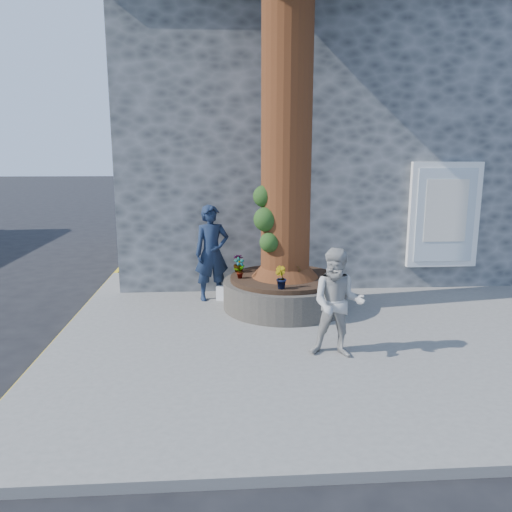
{
  "coord_description": "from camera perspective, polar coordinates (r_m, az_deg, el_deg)",
  "views": [
    {
      "loc": [
        -0.36,
        -6.98,
        2.98
      ],
      "look_at": [
        0.21,
        1.35,
        1.25
      ],
      "focal_mm": 35.0,
      "sensor_mm": 36.0,
      "label": 1
    }
  ],
  "objects": [
    {
      "name": "ground",
      "position": [
        7.6,
        -0.93,
        -11.38
      ],
      "size": [
        120.0,
        120.0,
        0.0
      ],
      "primitive_type": "plane",
      "color": "black",
      "rests_on": "ground"
    },
    {
      "name": "pavement",
      "position": [
        8.7,
        8.72,
        -8.04
      ],
      "size": [
        9.0,
        8.0,
        0.12
      ],
      "primitive_type": "cube",
      "color": "slate",
      "rests_on": "ground"
    },
    {
      "name": "yellow_line",
      "position": [
        8.93,
        -21.47,
        -8.61
      ],
      "size": [
        0.1,
        30.0,
        0.01
      ],
      "primitive_type": "cube",
      "color": "yellow",
      "rests_on": "ground"
    },
    {
      "name": "stone_shop",
      "position": [
        14.46,
        7.64,
        12.32
      ],
      "size": [
        10.3,
        8.3,
        6.3
      ],
      "color": "#444749",
      "rests_on": "ground"
    },
    {
      "name": "planter",
      "position": [
        9.41,
        3.29,
        -4.14
      ],
      "size": [
        2.3,
        2.3,
        0.6
      ],
      "color": "black",
      "rests_on": "pavement"
    },
    {
      "name": "man",
      "position": [
        9.79,
        -5.08,
        0.35
      ],
      "size": [
        0.78,
        0.61,
        1.88
      ],
      "primitive_type": "imported",
      "rotation": [
        0.0,
        0.0,
        0.27
      ],
      "color": "#15223B",
      "rests_on": "pavement"
    },
    {
      "name": "woman",
      "position": [
        7.14,
        9.3,
        -5.35
      ],
      "size": [
        0.89,
        0.77,
        1.57
      ],
      "primitive_type": "imported",
      "rotation": [
        0.0,
        0.0,
        -0.26
      ],
      "color": "#A3A19C",
      "rests_on": "pavement"
    },
    {
      "name": "shopping_bag",
      "position": [
        9.9,
        -3.93,
        -4.26
      ],
      "size": [
        0.23,
        0.18,
        0.28
      ],
      "primitive_type": "cube",
      "rotation": [
        0.0,
        0.0,
        -0.32
      ],
      "color": "white",
      "rests_on": "pavement"
    },
    {
      "name": "plant_a",
      "position": [
        9.13,
        -1.9,
        -1.36
      ],
      "size": [
        0.25,
        0.21,
        0.4
      ],
      "primitive_type": "imported",
      "rotation": [
        0.0,
        0.0,
        0.4
      ],
      "color": "gray",
      "rests_on": "planter"
    },
    {
      "name": "plant_b",
      "position": [
        8.45,
        2.83,
        -2.48
      ],
      "size": [
        0.29,
        0.29,
        0.38
      ],
      "primitive_type": "imported",
      "rotation": [
        0.0,
        0.0,
        2.22
      ],
      "color": "gray",
      "rests_on": "planter"
    },
    {
      "name": "plant_c",
      "position": [
        9.61,
        -2.0,
        -0.81
      ],
      "size": [
        0.21,
        0.21,
        0.35
      ],
      "primitive_type": "imported",
      "rotation": [
        0.0,
        0.0,
        3.09
      ],
      "color": "gray",
      "rests_on": "planter"
    },
    {
      "name": "plant_d",
      "position": [
        9.02,
        4.94,
        -1.91
      ],
      "size": [
        0.3,
        0.32,
        0.29
      ],
      "primitive_type": "imported",
      "rotation": [
        0.0,
        0.0,
        5.04
      ],
      "color": "gray",
      "rests_on": "planter"
    }
  ]
}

